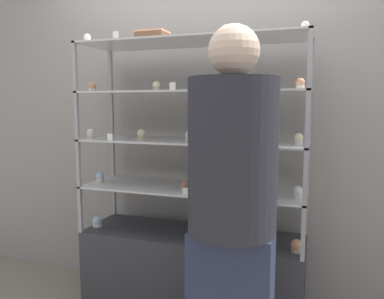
{
  "coord_description": "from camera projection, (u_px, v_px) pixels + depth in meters",
  "views": [
    {
      "loc": [
        0.77,
        -2.27,
        1.43
      ],
      "look_at": [
        0.0,
        0.0,
        1.13
      ],
      "focal_mm": 35.0,
      "sensor_mm": 36.0,
      "label": 1
    }
  ],
  "objects": [
    {
      "name": "layer_cake_centerpiece",
      "position": [
        213.0,
        223.0,
        2.51
      ],
      "size": [
        0.18,
        0.18,
        0.12
      ],
      "color": "beige",
      "rests_on": "display_base"
    },
    {
      "name": "cupcake_3",
      "position": [
        186.0,
        186.0,
        2.32
      ],
      "size": [
        0.05,
        0.05,
        0.07
      ],
      "color": "#CCB28C",
      "rests_on": "display_riser_lower"
    },
    {
      "name": "display_base",
      "position": [
        192.0,
        274.0,
        2.52
      ],
      "size": [
        1.45,
        0.46,
        0.57
      ],
      "color": "#333338",
      "rests_on": "ground_plane"
    },
    {
      "name": "cupcake_8",
      "position": [
        240.0,
        138.0,
        2.24
      ],
      "size": [
        0.05,
        0.05,
        0.06
      ],
      "color": "#CCB28C",
      "rests_on": "display_riser_middle"
    },
    {
      "name": "cupcake_10",
      "position": [
        92.0,
        87.0,
        2.51
      ],
      "size": [
        0.05,
        0.05,
        0.06
      ],
      "color": "beige",
      "rests_on": "display_riser_upper"
    },
    {
      "name": "display_riser_top",
      "position": [
        192.0,
        43.0,
        2.33
      ],
      "size": [
        1.45,
        0.46,
        0.31
      ],
      "color": "#99999E",
      "rests_on": "display_riser_upper"
    },
    {
      "name": "cupcake_13",
      "position": [
        300.0,
        84.0,
        2.07
      ],
      "size": [
        0.05,
        0.05,
        0.06
      ],
      "color": "beige",
      "rests_on": "display_riser_upper"
    },
    {
      "name": "cupcake_0",
      "position": [
        97.0,
        222.0,
        2.62
      ],
      "size": [
        0.07,
        0.07,
        0.07
      ],
      "color": "white",
      "rests_on": "display_base"
    },
    {
      "name": "display_riser_lower",
      "position": [
        192.0,
        190.0,
        2.45
      ],
      "size": [
        1.45,
        0.46,
        0.31
      ],
      "color": "#99999E",
      "rests_on": "display_base"
    },
    {
      "name": "cupcake_1",
      "position": [
        297.0,
        246.0,
        2.17
      ],
      "size": [
        0.07,
        0.07,
        0.07
      ],
      "color": "#CCB28C",
      "rests_on": "display_base"
    },
    {
      "name": "cupcake_12",
      "position": [
        224.0,
        85.0,
        2.21
      ],
      "size": [
        0.05,
        0.05,
        0.06
      ],
      "color": "beige",
      "rests_on": "display_riser_upper"
    },
    {
      "name": "cupcake_11",
      "position": [
        156.0,
        86.0,
        2.37
      ],
      "size": [
        0.05,
        0.05,
        0.06
      ],
      "color": "#CCB28C",
      "rests_on": "display_riser_upper"
    },
    {
      "name": "cupcake_16",
      "position": [
        305.0,
        27.0,
        2.06
      ],
      "size": [
        0.05,
        0.05,
        0.06
      ],
      "color": "#CCB28C",
      "rests_on": "display_riser_top"
    },
    {
      "name": "display_riser_upper",
      "position": [
        192.0,
        94.0,
        2.37
      ],
      "size": [
        1.45,
        0.46,
        0.31
      ],
      "color": "#99999E",
      "rests_on": "display_riser_middle"
    },
    {
      "name": "sheet_cake_frosted",
      "position": [
        153.0,
        36.0,
        2.35
      ],
      "size": [
        0.19,
        0.16,
        0.06
      ],
      "color": "brown",
      "rests_on": "display_riser_top"
    },
    {
      "name": "price_tag_4",
      "position": [
        115.0,
        35.0,
        2.26
      ],
      "size": [
        0.04,
        0.0,
        0.04
      ],
      "color": "white",
      "rests_on": "display_riser_top"
    },
    {
      "name": "price_tag_3",
      "position": [
        173.0,
        86.0,
        2.18
      ],
      "size": [
        0.04,
        0.0,
        0.04
      ],
      "color": "white",
      "rests_on": "display_riser_upper"
    },
    {
      "name": "display_riser_middle",
      "position": [
        192.0,
        143.0,
        2.41
      ],
      "size": [
        1.45,
        0.46,
        0.31
      ],
      "color": "#99999E",
      "rests_on": "display_riser_lower"
    },
    {
      "name": "cupcake_7",
      "position": [
        189.0,
        136.0,
        2.35
      ],
      "size": [
        0.05,
        0.05,
        0.06
      ],
      "color": "beige",
      "rests_on": "display_riser_middle"
    },
    {
      "name": "cupcake_14",
      "position": [
        87.0,
        39.0,
        2.44
      ],
      "size": [
        0.05,
        0.05,
        0.06
      ],
      "color": "white",
      "rests_on": "display_riser_top"
    },
    {
      "name": "cupcake_15",
      "position": [
        225.0,
        30.0,
        2.15
      ],
      "size": [
        0.05,
        0.05,
        0.06
      ],
      "color": "beige",
      "rests_on": "display_riser_top"
    },
    {
      "name": "price_tag_2",
      "position": [
        110.0,
        137.0,
        2.36
      ],
      "size": [
        0.04,
        0.0,
        0.04
      ],
      "color": "white",
      "rests_on": "display_riser_middle"
    },
    {
      "name": "cupcake_2",
      "position": [
        100.0,
        177.0,
        2.61
      ],
      "size": [
        0.05,
        0.05,
        0.07
      ],
      "color": "white",
      "rests_on": "display_riser_lower"
    },
    {
      "name": "back_wall",
      "position": [
        208.0,
        121.0,
        2.74
      ],
      "size": [
        8.0,
        0.05,
        2.6
      ],
      "color": "gray",
      "rests_on": "ground_plane"
    },
    {
      "name": "price_tag_0",
      "position": [
        222.0,
        246.0,
        2.2
      ],
      "size": [
        0.04,
        0.0,
        0.04
      ],
      "color": "white",
      "rests_on": "display_base"
    },
    {
      "name": "cupcake_5",
      "position": [
        91.0,
        134.0,
        2.51
      ],
      "size": [
        0.05,
        0.05,
        0.06
      ],
      "color": "beige",
      "rests_on": "display_riser_middle"
    },
    {
      "name": "cupcake_4",
      "position": [
        298.0,
        192.0,
        2.17
      ],
      "size": [
        0.05,
        0.05,
        0.07
      ],
      "color": "white",
      "rests_on": "display_riser_lower"
    },
    {
      "name": "cupcake_6",
      "position": [
        141.0,
        134.0,
        2.47
      ],
      "size": [
        0.05,
        0.05,
        0.06
      ],
      "color": "#CCB28C",
      "rests_on": "display_riser_middle"
    },
    {
      "name": "price_tag_1",
      "position": [
        186.0,
        192.0,
        2.24
      ],
      "size": [
        0.04,
        0.0,
        0.04
      ],
      "color": "white",
      "rests_on": "display_riser_lower"
    },
    {
      "name": "cupcake_9",
      "position": [
        299.0,
        139.0,
        2.14
      ],
      "size": [
        0.05,
        0.05,
        0.06
      ],
      "color": "white",
      "rests_on": "display_riser_middle"
    },
    {
      "name": "customer_figure",
      "position": [
        232.0,
        206.0,
        1.75
      ],
      "size": [
        0.41,
        0.41,
        1.78
      ],
      "color": "#282D47",
      "rests_on": "ground_plane"
    }
  ]
}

